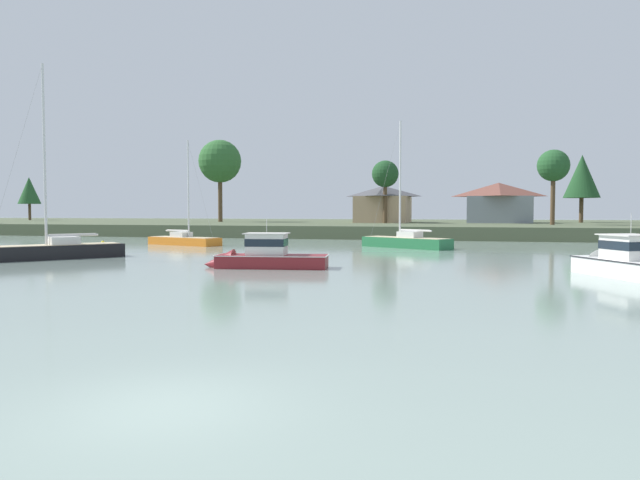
% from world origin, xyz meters
% --- Properties ---
extents(ground_plane, '(495.47, 495.47, 0.00)m').
position_xyz_m(ground_plane, '(0.00, 0.00, 0.00)').
color(ground_plane, gray).
extents(far_shore_bank, '(222.96, 59.10, 1.58)m').
position_xyz_m(far_shore_bank, '(0.00, 89.35, 0.79)').
color(far_shore_bank, '#4C563D').
rests_on(far_shore_bank, ground).
extents(sailboat_orange, '(8.53, 4.91, 10.96)m').
position_xyz_m(sailboat_orange, '(-22.64, 45.02, 0.24)').
color(sailboat_orange, orange).
rests_on(sailboat_orange, ground).
extents(cruiser_maroon, '(7.79, 3.07, 3.73)m').
position_xyz_m(cruiser_maroon, '(-7.08, 24.32, 0.48)').
color(cruiser_maroon, maroon).
rests_on(cruiser_maroon, ground).
extents(cruiser_white, '(5.50, 8.27, 4.22)m').
position_xyz_m(cruiser_white, '(13.00, 24.69, 0.49)').
color(cruiser_white, white).
rests_on(cruiser_white, ground).
extents(sailboat_green, '(8.81, 6.74, 12.42)m').
position_xyz_m(sailboat_green, '(-0.52, 45.81, 0.27)').
color(sailboat_green, '#236B3D').
rests_on(sailboat_green, ground).
extents(sailboat_black, '(7.39, 8.49, 14.42)m').
position_xyz_m(sailboat_black, '(-23.49, 27.21, 0.30)').
color(sailboat_black, black).
rests_on(sailboat_black, ground).
extents(mooring_buoy_yellow, '(0.35, 0.35, 0.40)m').
position_xyz_m(mooring_buoy_yellow, '(-32.89, 46.39, 0.06)').
color(mooring_buoy_yellow, yellow).
rests_on(mooring_buoy_yellow, ground).
extents(shore_tree_right_mid, '(7.12, 7.12, 13.68)m').
position_xyz_m(shore_tree_right_mid, '(-35.42, 83.13, 11.63)').
color(shore_tree_right_mid, brown).
rests_on(shore_tree_right_mid, far_shore_bank).
extents(shore_tree_right, '(5.49, 5.49, 10.59)m').
position_xyz_m(shore_tree_right, '(22.14, 90.79, 8.77)').
color(shore_tree_right, brown).
rests_on(shore_tree_right, far_shore_bank).
extents(shore_tree_left_mid, '(4.36, 4.36, 8.56)m').
position_xyz_m(shore_tree_left_mid, '(-80.01, 91.30, 7.43)').
color(shore_tree_left_mid, brown).
rests_on(shore_tree_left_mid, far_shore_bank).
extents(shore_tree_inland_a, '(4.00, 4.00, 9.36)m').
position_xyz_m(shore_tree_inland_a, '(-7.11, 79.16, 8.80)').
color(shore_tree_inland_a, brown).
rests_on(shore_tree_inland_a, far_shore_bank).
extents(shore_tree_center_right, '(4.16, 4.16, 9.88)m').
position_xyz_m(shore_tree_center_right, '(15.78, 73.98, 9.24)').
color(shore_tree_center_right, brown).
rests_on(shore_tree_center_right, far_shore_bank).
extents(cottage_near_water, '(10.22, 9.65, 6.18)m').
position_xyz_m(cottage_near_water, '(9.48, 86.39, 4.78)').
color(cottage_near_water, gray).
rests_on(cottage_near_water, far_shore_bank).
extents(cottage_eastern, '(8.68, 10.36, 5.79)m').
position_xyz_m(cottage_eastern, '(-8.12, 84.46, 4.57)').
color(cottage_eastern, tan).
rests_on(cottage_eastern, far_shore_bank).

